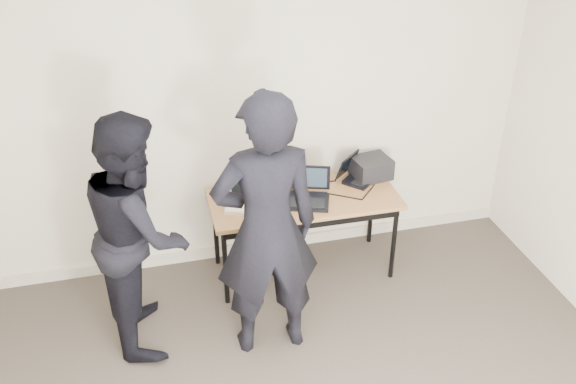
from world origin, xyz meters
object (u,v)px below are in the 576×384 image
object	(u,v)px
laptop_center	(308,193)
desk	(304,204)
leather_satchel	(276,173)
person_observer	(139,231)
laptop_beige	(244,202)
person_typist	(266,229)
laptop_right	(356,174)
equipment_box	(371,168)

from	to	relation	value
laptop_center	desk	bearing A→B (deg)	139.72
leather_satchel	person_observer	distance (m)	1.28
laptop_beige	laptop_center	world-z (taller)	laptop_center
desk	person_observer	xyz separation A→B (m)	(-1.29, -0.40, 0.22)
person_observer	laptop_beige	bearing A→B (deg)	-63.84
person_typist	person_observer	world-z (taller)	person_typist
laptop_right	laptop_center	bearing A→B (deg)	161.92
laptop_center	person_observer	bearing A→B (deg)	-145.20
desk	person_typist	xyz separation A→B (m)	(-0.47, -0.75, 0.32)
laptop_center	person_typist	size ratio (longest dim) A/B	0.22
laptop_beige	leather_satchel	bearing A→B (deg)	57.05
person_observer	laptop_center	bearing A→B (deg)	-74.06
leather_satchel	person_typist	distance (m)	1.03
laptop_right	equipment_box	xyz separation A→B (m)	(0.13, 0.01, 0.04)
desk	laptop_right	xyz separation A→B (m)	(0.50, 0.19, 0.11)
leather_satchel	person_observer	size ratio (longest dim) A/B	0.21
desk	laptop_right	size ratio (longest dim) A/B	3.86
laptop_center	leather_satchel	distance (m)	0.33
laptop_beige	leather_satchel	world-z (taller)	leather_satchel
desk	equipment_box	size ratio (longest dim) A/B	5.03
desk	laptop_right	world-z (taller)	laptop_right
laptop_right	laptop_beige	bearing A→B (deg)	148.75
laptop_center	person_typist	xyz separation A→B (m)	(-0.49, -0.72, 0.21)
laptop_center	person_typist	distance (m)	0.89
desk	laptop_center	world-z (taller)	laptop_center
desk	laptop_center	distance (m)	0.12
leather_satchel	laptop_right	bearing A→B (deg)	-6.03
equipment_box	person_observer	world-z (taller)	person_observer
person_typist	person_observer	distance (m)	0.90
desk	laptop_center	xyz separation A→B (m)	(0.02, -0.03, 0.12)
laptop_right	leather_satchel	xyz separation A→B (m)	(-0.67, 0.04, 0.08)
equipment_box	person_typist	distance (m)	1.46
desk	person_typist	distance (m)	0.94
leather_satchel	equipment_box	world-z (taller)	leather_satchel
laptop_center	equipment_box	world-z (taller)	laptop_center
desk	laptop_beige	size ratio (longest dim) A/B	4.62
leather_satchel	desk	bearing A→B (deg)	-54.28
laptop_beige	equipment_box	xyz separation A→B (m)	(1.12, 0.20, 0.04)
laptop_beige	equipment_box	bearing A→B (deg)	30.00
laptop_beige	person_observer	bearing A→B (deg)	-134.16
equipment_box	person_observer	xyz separation A→B (m)	(-1.92, -0.59, 0.07)
laptop_center	leather_satchel	world-z (taller)	laptop_center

